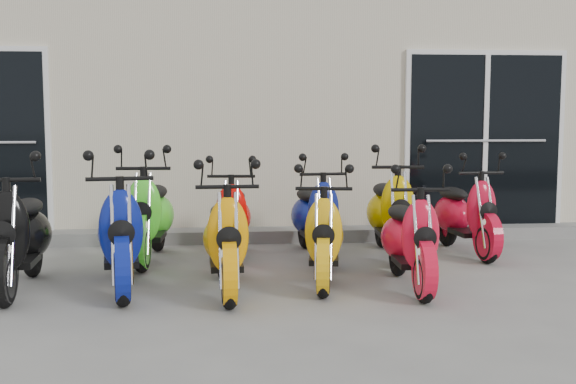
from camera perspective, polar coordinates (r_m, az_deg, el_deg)
name	(u,v)px	position (r m, az deg, el deg)	size (l,w,h in m)	color
ground	(294,279)	(6.77, 0.46, -6.88)	(80.00, 80.00, 0.00)	gray
building	(262,109)	(11.78, -2.04, 6.54)	(14.00, 6.00, 3.20)	beige
roof_cap	(262,4)	(11.91, -2.07, 14.65)	(14.20, 6.20, 0.16)	#3F3F42
front_step	(277,235)	(8.73, -0.85, -3.40)	(14.00, 0.40, 0.15)	gray
door_left	(4,137)	(9.10, -21.52, 4.07)	(1.07, 0.08, 2.22)	black
door_right	(485,136)	(9.32, 15.27, 4.32)	(2.02, 0.08, 2.22)	black
scooter_front_black	(19,220)	(6.64, -20.52, -2.08)	(0.61, 1.68, 1.24)	black
scooter_front_blue	(120,219)	(6.42, -13.12, -2.09)	(0.61, 1.69, 1.25)	navy
scooter_front_orange_a	(226,225)	(6.18, -4.95, -2.59)	(0.58, 1.60, 1.18)	#FFA105
scooter_front_orange_b	(324,223)	(6.48, 2.87, -2.44)	(0.55, 1.51, 1.12)	yellow
scooter_front_red	(410,225)	(6.40, 9.62, -2.58)	(0.55, 1.53, 1.13)	red
scooter_back_green	(150,202)	(7.62, -10.85, -0.80)	(0.61, 1.67, 1.24)	#4AE82C
scooter_back_red	(233,206)	(7.67, -4.36, -1.09)	(0.55, 1.52, 1.12)	#E80602
scooter_back_blue	(315,204)	(7.71, 2.16, -0.96)	(0.56, 1.54, 1.14)	navy
scooter_back_yellow	(391,200)	(7.79, 8.12, -0.61)	(0.61, 1.67, 1.23)	#D6B000
scooter_back_extra	(466,202)	(8.09, 13.88, -0.80)	(0.56, 1.54, 1.14)	red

